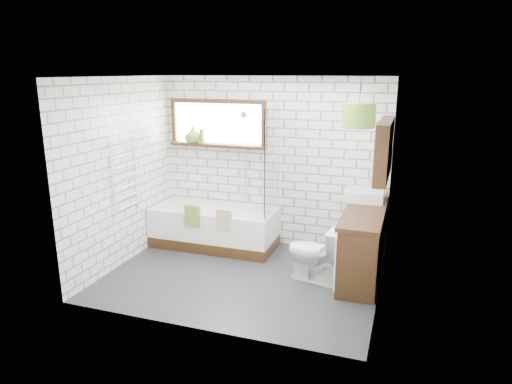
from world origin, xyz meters
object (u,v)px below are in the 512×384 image
(basin, at_px, (365,195))
(toilet, at_px, (315,253))
(vanity, at_px, (363,244))
(pendant, at_px, (359,115))
(bathtub, at_px, (215,227))

(basin, bearing_deg, toilet, -120.58)
(vanity, bearing_deg, pendant, -99.82)
(vanity, bearing_deg, bathtub, 170.60)
(bathtub, xyz_separation_m, vanity, (2.22, -0.37, 0.14))
(toilet, bearing_deg, bathtub, -100.07)
(pendant, bearing_deg, toilet, 157.28)
(bathtub, relative_size, toilet, 2.48)
(toilet, distance_m, pendant, 1.80)
(basin, height_order, toilet, basin)
(bathtub, relative_size, pendant, 5.16)
(vanity, relative_size, toilet, 2.06)
(toilet, bearing_deg, vanity, 132.92)
(toilet, bearing_deg, pendant, 79.61)
(basin, bearing_deg, vanity, -83.16)
(bathtub, relative_size, vanity, 1.20)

